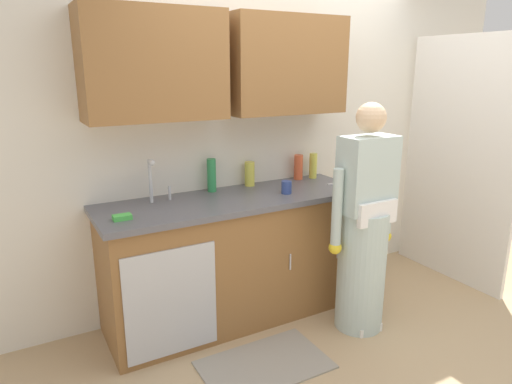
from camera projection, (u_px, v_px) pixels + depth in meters
name	position (u px, v px, depth m)	size (l,w,h in m)	color
ground_plane	(352.00, 340.00, 3.19)	(9.00, 9.00, 0.00)	tan
kitchen_wall_with_uppers	(264.00, 115.00, 3.57)	(4.80, 0.44, 2.70)	silver
closet_door_panel	(458.00, 162.00, 3.93)	(1.10, 0.04, 2.10)	silver
counter_cabinet	(235.00, 260.00, 3.40)	(1.90, 0.62, 0.90)	brown
countertop	(234.00, 200.00, 3.27)	(1.96, 0.66, 0.04)	#595960
sink	(164.00, 209.00, 3.04)	(0.50, 0.36, 0.35)	#B7BABF
person_at_sink	(363.00, 237.00, 3.19)	(0.55, 0.34, 1.62)	white
floor_mat	(265.00, 365.00, 2.91)	(0.80, 0.50, 0.01)	gray
bottle_dish_liquid	(212.00, 175.00, 3.38)	(0.07, 0.07, 0.25)	#2D8C4C
bottle_soap	(250.00, 174.00, 3.56)	(0.08, 0.08, 0.19)	#D8D14C
bottle_cleaner_spray	(298.00, 167.00, 3.76)	(0.07, 0.07, 0.20)	#E05933
bottle_water_short	(313.00, 166.00, 3.80)	(0.06, 0.06, 0.21)	#D8D14C
cup_by_sink	(286.00, 187.00, 3.35)	(0.08, 0.08, 0.09)	#33478C
knife_on_counter	(339.00, 183.00, 3.66)	(0.24, 0.02, 0.01)	silver
sponge	(122.00, 217.00, 2.78)	(0.11, 0.07, 0.03)	#4CBF4C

